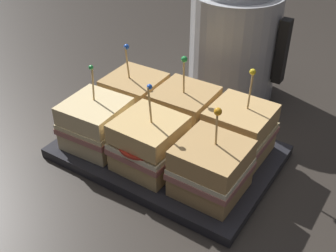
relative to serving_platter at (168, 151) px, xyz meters
name	(u,v)px	position (x,y,z in m)	size (l,w,h in m)	color
ground_plane	(168,155)	(0.00, 0.00, -0.01)	(6.00, 6.00, 0.00)	#2D2823
serving_platter	(168,151)	(0.00, 0.00, 0.00)	(0.37, 0.26, 0.02)	#232328
sandwich_front_left	(96,124)	(-0.11, -0.06, 0.05)	(0.11, 0.11, 0.15)	beige
sandwich_front_center	(148,143)	(0.00, -0.06, 0.05)	(0.11, 0.11, 0.16)	tan
sandwich_front_right	(211,168)	(0.11, -0.05, 0.05)	(0.11, 0.11, 0.15)	tan
sandwich_back_left	(135,97)	(-0.11, 0.05, 0.05)	(0.11, 0.11, 0.15)	tan
sandwich_back_center	(184,113)	(0.00, 0.05, 0.05)	(0.11, 0.11, 0.16)	tan
sandwich_back_right	(239,131)	(0.11, 0.06, 0.05)	(0.11, 0.11, 0.16)	tan
kettle_steel	(234,43)	(-0.01, 0.27, 0.11)	(0.21, 0.19, 0.25)	#B7BABF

